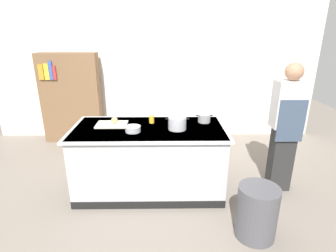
% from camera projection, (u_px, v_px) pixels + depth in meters
% --- Properties ---
extents(ground_plane, '(10.00, 10.00, 0.00)m').
position_uv_depth(ground_plane, '(150.00, 188.00, 3.72)').
color(ground_plane, slate).
extents(back_wall, '(6.40, 0.12, 3.00)m').
position_uv_depth(back_wall, '(154.00, 62.00, 5.20)').
color(back_wall, silver).
rests_on(back_wall, ground_plane).
extents(counter_island, '(1.98, 0.98, 0.90)m').
position_uv_depth(counter_island, '(150.00, 158.00, 3.57)').
color(counter_island, '#B7BABF').
rests_on(counter_island, ground_plane).
extents(cutting_board, '(0.40, 0.28, 0.02)m').
position_uv_depth(cutting_board, '(112.00, 124.00, 3.51)').
color(cutting_board, silver).
rests_on(cutting_board, counter_island).
extents(onion, '(0.09, 0.09, 0.09)m').
position_uv_depth(onion, '(114.00, 120.00, 3.51)').
color(onion, tan).
rests_on(onion, cutting_board).
extents(stock_pot, '(0.29, 0.23, 0.16)m').
position_uv_depth(stock_pot, '(177.00, 123.00, 3.34)').
color(stock_pot, '#B7BABF').
rests_on(stock_pot, counter_island).
extents(sauce_pan, '(0.23, 0.17, 0.11)m').
position_uv_depth(sauce_pan, '(204.00, 118.00, 3.61)').
color(sauce_pan, '#99999E').
rests_on(sauce_pan, counter_island).
extents(mixing_bowl, '(0.19, 0.19, 0.07)m').
position_uv_depth(mixing_bowl, '(133.00, 129.00, 3.27)').
color(mixing_bowl, '#B7BABF').
rests_on(mixing_bowl, counter_island).
extents(juice_cup, '(0.07, 0.07, 0.10)m').
position_uv_depth(juice_cup, '(152.00, 119.00, 3.58)').
color(juice_cup, yellow).
rests_on(juice_cup, counter_island).
extents(trash_bin, '(0.42, 0.42, 0.58)m').
position_uv_depth(trash_bin, '(257.00, 212.00, 2.78)').
color(trash_bin, '#4C4C51').
rests_on(trash_bin, ground_plane).
extents(person_chef, '(0.38, 0.25, 1.72)m').
position_uv_depth(person_chef, '(286.00, 126.00, 3.44)').
color(person_chef, '#282828').
rests_on(person_chef, ground_plane).
extents(bookshelf, '(1.10, 0.31, 1.70)m').
position_uv_depth(bookshelf, '(71.00, 98.00, 5.11)').
color(bookshelf, brown).
rests_on(bookshelf, ground_plane).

